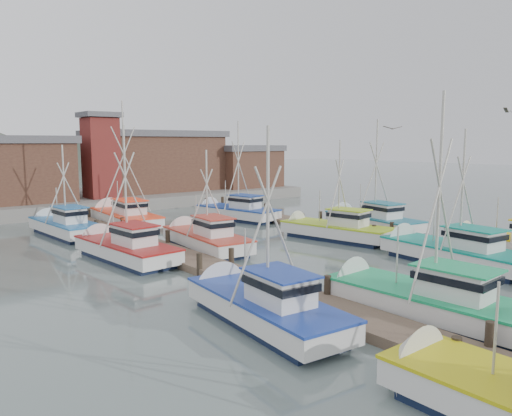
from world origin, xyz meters
TOP-DOWN VIEW (x-y plane):
  - ground at (0.00, 0.00)m, footprint 260.00×260.00m
  - dock_left at (-7.00, 4.04)m, footprint 2.30×46.00m
  - dock_right at (7.00, 4.04)m, footprint 2.30×46.00m
  - quay at (0.00, 37.00)m, footprint 44.00×16.00m
  - shed_center at (6.00, 37.00)m, footprint 14.84×9.54m
  - shed_right at (17.00, 34.00)m, footprint 8.48×6.36m
  - lookout_tower at (-2.00, 33.00)m, footprint 3.60×3.60m
  - boat_4 at (-4.39, -5.31)m, footprint 3.76×9.07m
  - boat_5 at (4.45, -1.39)m, footprint 3.58×9.33m
  - boat_6 at (-9.71, -1.88)m, footprint 3.33×8.56m
  - boat_7 at (9.49, -2.59)m, footprint 3.76×8.52m
  - boat_8 at (-4.27, 10.55)m, footprint 3.35×8.59m
  - boat_9 at (4.51, 7.65)m, footprint 4.15×8.76m
  - boat_10 at (-9.57, 10.96)m, footprint 3.47×8.70m
  - boat_11 at (9.85, 8.59)m, footprint 3.84×9.09m
  - boat_12 at (-4.36, 22.70)m, footprint 4.34×9.77m
  - boat_13 at (4.52, 19.35)m, footprint 4.11×8.86m
  - boat_14 at (-9.79, 20.98)m, footprint 3.15×8.49m
  - gull_near at (1.45, -5.74)m, footprint 1.55×0.66m
  - gull_far at (3.70, 2.09)m, footprint 1.55×0.65m

SIDE VIEW (x-z plane):
  - ground at x=0.00m, z-range 0.00..0.00m
  - dock_left at x=-7.00m, z-range -0.54..0.96m
  - dock_right at x=7.00m, z-range -0.54..0.96m
  - quay at x=0.00m, z-range 0.00..1.20m
  - boat_8 at x=-4.27m, z-range -2.83..4.18m
  - boat_9 at x=4.51m, z-range -3.14..4.49m
  - boat_14 at x=-9.79m, z-range -2.96..4.32m
  - boat_5 at x=4.45m, z-range -3.48..4.83m
  - boat_6 at x=-9.71m, z-range -3.35..4.71m
  - boat_10 at x=-9.57m, z-range -3.55..4.91m
  - boat_13 at x=4.52m, z-range -3.96..5.33m
  - boat_4 at x=-4.39m, z-range -4.03..5.40m
  - boat_11 at x=9.85m, z-range -3.95..5.31m
  - boat_7 at x=9.49m, z-range -4.04..5.40m
  - boat_12 at x=-4.36m, z-range -4.78..6.15m
  - shed_right at x=17.00m, z-range 1.24..6.44m
  - shed_center at x=6.00m, z-range 1.24..8.14m
  - lookout_tower at x=-2.00m, z-range 1.30..9.80m
  - gull_far at x=3.70m, z-range 7.51..7.75m
  - gull_near at x=1.45m, z-range 8.05..8.29m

